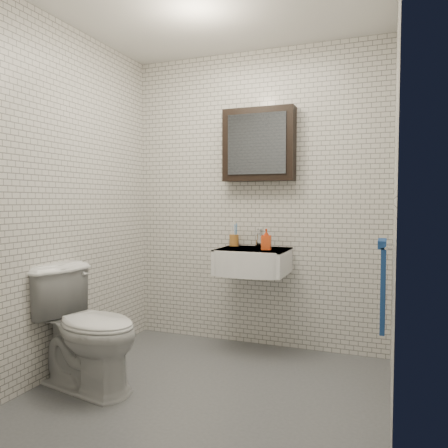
# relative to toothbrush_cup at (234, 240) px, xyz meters

# --- Properties ---
(ground) EXTENTS (2.20, 2.00, 0.01)m
(ground) POSITION_rel_toothbrush_cup_xyz_m (0.16, -0.92, -0.90)
(ground) COLOR #505358
(ground) RESTS_ON ground
(room_shell) EXTENTS (2.22, 2.02, 2.51)m
(room_shell) POSITION_rel_toothbrush_cup_xyz_m (0.16, -0.92, 0.56)
(room_shell) COLOR silver
(room_shell) RESTS_ON ground
(washbasin) EXTENTS (0.55, 0.50, 0.20)m
(washbasin) POSITION_rel_toothbrush_cup_xyz_m (0.21, -0.19, -0.15)
(washbasin) COLOR white
(washbasin) RESTS_ON room_shell
(faucet) EXTENTS (0.06, 0.20, 0.15)m
(faucet) POSITION_rel_toothbrush_cup_xyz_m (0.21, 0.01, 0.01)
(faucet) COLOR silver
(faucet) RESTS_ON washbasin
(mirror_cabinet) EXTENTS (0.60, 0.15, 0.60)m
(mirror_cabinet) POSITION_rel_toothbrush_cup_xyz_m (0.21, 0.01, 0.80)
(mirror_cabinet) COLOR black
(mirror_cabinet) RESTS_ON room_shell
(towel_rail) EXTENTS (0.09, 0.30, 0.58)m
(towel_rail) POSITION_rel_toothbrush_cup_xyz_m (1.21, -0.57, -0.18)
(towel_rail) COLOR silver
(towel_rail) RESTS_ON room_shell
(toothbrush_cup) EXTENTS (0.10, 0.10, 0.22)m
(toothbrush_cup) POSITION_rel_toothbrush_cup_xyz_m (0.00, 0.00, 0.00)
(toothbrush_cup) COLOR #A66929
(toothbrush_cup) RESTS_ON washbasin
(soap_bottle) EXTENTS (0.09, 0.09, 0.17)m
(soap_bottle) POSITION_rel_toothbrush_cup_xyz_m (0.33, -0.18, 0.03)
(soap_bottle) COLOR orange
(soap_bottle) RESTS_ON washbasin
(toilet) EXTENTS (0.86, 0.60, 0.81)m
(toilet) POSITION_rel_toothbrush_cup_xyz_m (-0.61, -1.18, -0.50)
(toilet) COLOR white
(toilet) RESTS_ON ground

